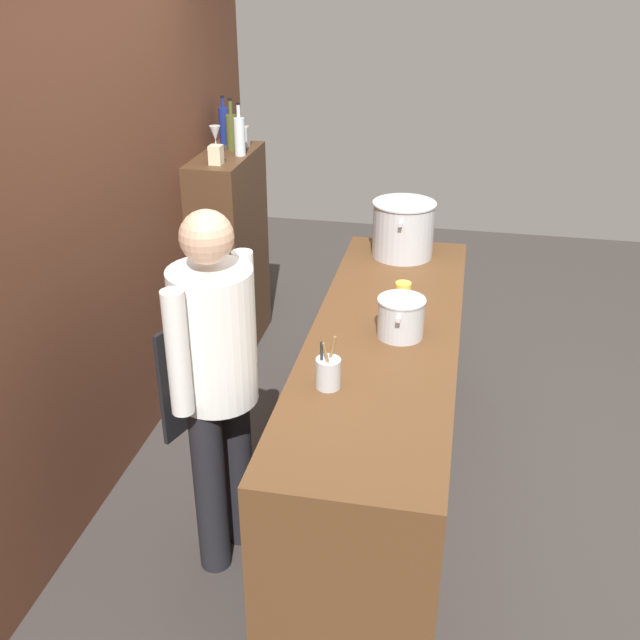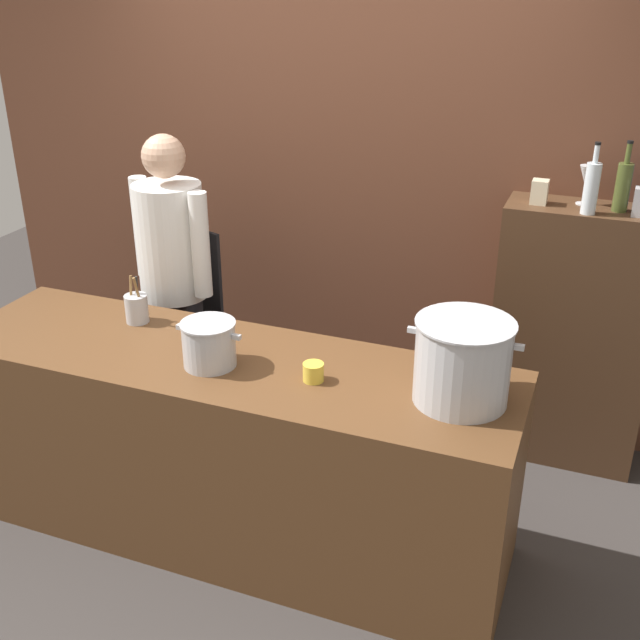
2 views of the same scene
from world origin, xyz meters
name	(u,v)px [view 1 (image 1 of 2)]	position (x,y,z in m)	size (l,w,h in m)	color
ground_plane	(378,482)	(0.00, 0.00, 0.00)	(8.00, 8.00, 0.00)	#383330
brick_back_panel	(94,191)	(0.00, 1.40, 1.50)	(4.40, 0.10, 3.00)	brown
prep_counter	(381,411)	(0.00, 0.00, 0.45)	(2.46, 0.70, 0.90)	brown
bar_cabinet	(231,255)	(1.31, 1.19, 0.68)	(0.76, 0.32, 1.36)	#472D1C
chef	(215,372)	(-0.62, 0.63, 0.96)	(0.51, 0.40, 1.66)	black
stockpot_large	(403,229)	(0.98, 0.02, 1.06)	(0.42, 0.37, 0.32)	#B7BABF
stockpot_small	(401,317)	(-0.03, -0.07, 0.99)	(0.29, 0.22, 0.19)	#B7BABF
utensil_crock	(328,372)	(-0.54, 0.17, 0.97)	(0.10, 0.10, 0.23)	#B7BABF
butter_jar	(403,289)	(0.41, -0.04, 0.94)	(0.08, 0.08, 0.07)	yellow
wine_bottle_cobalt	(224,125)	(1.56, 1.27, 1.48)	(0.06, 0.06, 0.31)	navy
wine_bottle_olive	(232,131)	(1.43, 1.18, 1.47)	(0.07, 0.07, 0.32)	#475123
wine_bottle_clear	(240,136)	(1.30, 1.08, 1.48)	(0.07, 0.07, 0.32)	silver
wine_glass_short	(215,135)	(1.27, 1.23, 1.49)	(0.07, 0.07, 0.18)	silver
spice_tin_silver	(243,137)	(1.52, 1.13, 1.42)	(0.07, 0.07, 0.13)	#B2B2B7
spice_tin_cream	(216,155)	(1.08, 1.16, 1.41)	(0.08, 0.08, 0.11)	beige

